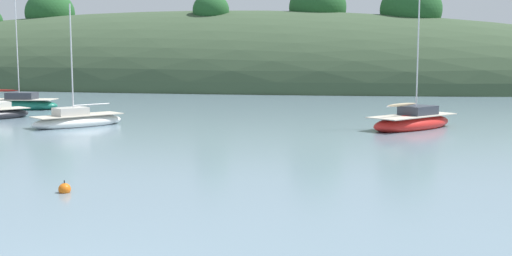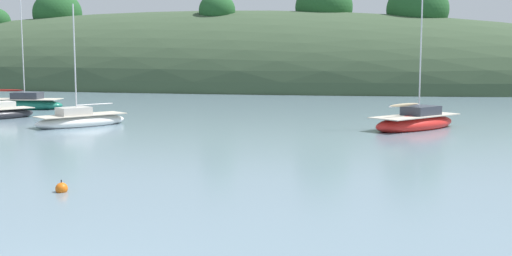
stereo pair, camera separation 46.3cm
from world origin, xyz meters
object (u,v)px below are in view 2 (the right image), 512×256
Objects in this scene: sailboat_cream_ketch at (21,104)px; sailboat_blue_center at (416,122)px; mooring_buoy_channel at (62,189)px; sailboat_orange_cutter at (81,120)px.

sailboat_cream_ketch is 35.31m from sailboat_blue_center.
sailboat_orange_cutter is at bearing 118.02° from mooring_buoy_channel.
sailboat_orange_cutter is 15.80× the size of mooring_buoy_channel.
mooring_buoy_channel is (22.19, -29.68, -0.34)m from sailboat_cream_ketch.
mooring_buoy_channel is at bearing -61.98° from sailboat_orange_cutter.
sailboat_blue_center is (22.46, 3.93, 0.05)m from sailboat_orange_cutter.
sailboat_orange_cutter is 22.80m from sailboat_blue_center.
sailboat_blue_center is at bearing 61.37° from mooring_buoy_channel.
sailboat_cream_ketch is 1.04× the size of sailboat_blue_center.
sailboat_cream_ketch is at bearing 126.78° from mooring_buoy_channel.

